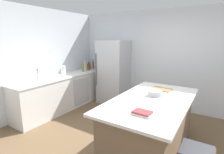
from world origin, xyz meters
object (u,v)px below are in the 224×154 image
at_px(sink_faucet, 49,72).
at_px(cookbook_stack, 142,113).
at_px(vinegar_bottle, 93,65).
at_px(refrigerator, 113,72).
at_px(paper_towel_roll, 63,71).
at_px(whiskey_bottle, 88,67).
at_px(cutting_board, 161,89).
at_px(soda_bottle, 85,66).
at_px(flower_vase, 38,77).
at_px(syrup_bottle, 89,67).
at_px(mixing_bowl, 155,93).
at_px(olive_oil_bottle, 83,68).
at_px(gin_bottle, 90,65).
at_px(hot_sauce_bottle, 84,67).
at_px(kitchen_island, 151,125).

bearing_deg(sink_faucet, cookbook_stack, -15.87).
height_order(sink_faucet, vinegar_bottle, sink_faucet).
relative_size(refrigerator, paper_towel_roll, 5.81).
xyz_separation_m(whiskey_bottle, cutting_board, (2.58, -0.96, -0.08)).
xyz_separation_m(vinegar_bottle, soda_bottle, (0.06, -0.48, 0.02)).
height_order(flower_vase, cutting_board, flower_vase).
relative_size(sink_faucet, syrup_bottle, 1.31).
relative_size(soda_bottle, mixing_bowl, 1.51).
height_order(syrup_bottle, olive_oil_bottle, olive_oil_bottle).
relative_size(gin_bottle, soda_bottle, 0.86).
bearing_deg(syrup_bottle, hot_sauce_bottle, -108.23).
xyz_separation_m(sink_faucet, flower_vase, (0.05, -0.36, -0.05)).
height_order(refrigerator, syrup_bottle, refrigerator).
xyz_separation_m(soda_bottle, cutting_board, (2.57, -0.77, -0.11)).
relative_size(hot_sauce_bottle, olive_oil_bottle, 0.74).
xyz_separation_m(gin_bottle, whiskey_bottle, (0.09, -0.18, -0.02)).
bearing_deg(refrigerator, sink_faucet, -120.33).
distance_m(refrigerator, soda_bottle, 0.89).
bearing_deg(gin_bottle, sink_faucet, -88.94).
bearing_deg(vinegar_bottle, whiskey_bottle, -82.13).
bearing_deg(cookbook_stack, kitchen_island, 98.26).
xyz_separation_m(olive_oil_bottle, mixing_bowl, (2.56, -1.09, -0.06)).
height_order(flower_vase, syrup_bottle, flower_vase).
bearing_deg(sink_faucet, cutting_board, 9.48).
xyz_separation_m(sink_faucet, cutting_board, (2.65, 0.44, -0.13)).
height_order(cookbook_stack, cutting_board, cookbook_stack).
bearing_deg(cookbook_stack, vinegar_bottle, 138.00).
xyz_separation_m(cookbook_stack, cutting_board, (-0.13, 1.23, -0.01)).
xyz_separation_m(refrigerator, olive_oil_bottle, (-0.79, -0.42, 0.12)).
bearing_deg(refrigerator, cookbook_stack, -51.04).
height_order(flower_vase, soda_bottle, soda_bottle).
distance_m(paper_towel_roll, cutting_board, 2.55).
height_order(gin_bottle, hot_sauce_bottle, gin_bottle).
bearing_deg(olive_oil_bottle, kitchen_island, -26.21).
xyz_separation_m(syrup_bottle, soda_bottle, (0.05, -0.27, 0.05)).
relative_size(paper_towel_roll, soda_bottle, 0.87).
bearing_deg(mixing_bowl, gin_bottle, 149.79).
xyz_separation_m(sink_faucet, paper_towel_roll, (0.10, 0.36, -0.02)).
bearing_deg(whiskey_bottle, kitchen_island, -30.79).
bearing_deg(refrigerator, hot_sauce_bottle, -166.58).
relative_size(sink_faucet, soda_bottle, 0.83).
bearing_deg(flower_vase, cutting_board, 17.11).
height_order(sink_faucet, hot_sauce_bottle, sink_faucet).
xyz_separation_m(gin_bottle, soda_bottle, (0.11, -0.37, 0.02)).
bearing_deg(mixing_bowl, soda_bottle, 155.13).
bearing_deg(cookbook_stack, gin_bottle, 139.76).
distance_m(sink_faucet, soda_bottle, 1.22).
height_order(refrigerator, soda_bottle, refrigerator).
bearing_deg(hot_sauce_bottle, flower_vase, -87.25).
bearing_deg(whiskey_bottle, vinegar_bottle, 97.87).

